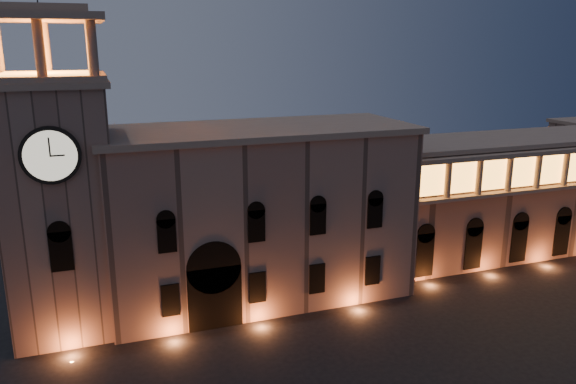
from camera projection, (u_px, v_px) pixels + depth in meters
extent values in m
cube|color=#886759|center=(259.00, 216.00, 57.01)|extent=(30.00, 12.00, 17.00)
cube|color=gray|center=(257.00, 130.00, 54.75)|extent=(30.80, 12.80, 0.60)
cube|color=black|center=(214.00, 296.00, 51.56)|extent=(5.00, 1.40, 6.00)
cylinder|color=black|center=(213.00, 265.00, 50.79)|extent=(5.00, 1.40, 5.00)
cube|color=orange|center=(214.00, 299.00, 51.43)|extent=(4.20, 0.20, 5.00)
cube|color=#886759|center=(61.00, 213.00, 49.46)|extent=(9.00, 9.00, 22.00)
cube|color=gray|center=(46.00, 83.00, 46.58)|extent=(9.80, 9.80, 0.50)
cylinder|color=black|center=(50.00, 156.00, 43.66)|extent=(4.60, 0.35, 4.60)
cylinder|color=beige|center=(50.00, 156.00, 43.53)|extent=(4.00, 0.12, 4.00)
cube|color=gray|center=(46.00, 77.00, 46.45)|extent=(9.40, 9.40, 0.50)
cube|color=orange|center=(45.00, 73.00, 46.37)|extent=(6.80, 6.80, 0.15)
cylinder|color=gray|center=(39.00, 48.00, 42.39)|extent=(0.76, 0.76, 4.20)
cylinder|color=gray|center=(92.00, 48.00, 43.62)|extent=(0.76, 0.76, 4.20)
cylinder|color=gray|center=(45.00, 48.00, 49.31)|extent=(0.76, 0.76, 4.20)
cylinder|color=gray|center=(91.00, 47.00, 50.54)|extent=(0.76, 0.76, 4.20)
cylinder|color=gray|center=(92.00, 48.00, 47.08)|extent=(0.76, 0.76, 4.20)
cube|color=gray|center=(39.00, 17.00, 45.23)|extent=(9.80, 9.80, 0.60)
cube|color=gray|center=(38.00, 9.00, 45.08)|extent=(7.50, 7.50, 0.60)
cube|color=#826253|center=(514.00, 196.00, 70.24)|extent=(40.00, 10.00, 14.00)
cube|color=gray|center=(520.00, 138.00, 68.38)|extent=(40.60, 10.60, 0.50)
cube|color=gray|center=(550.00, 188.00, 64.64)|extent=(40.00, 1.20, 0.40)
cube|color=gray|center=(554.00, 151.00, 63.54)|extent=(40.00, 1.40, 0.50)
cube|color=orange|center=(548.00, 169.00, 64.58)|extent=(38.00, 0.15, 3.60)
cylinder|color=gray|center=(415.00, 182.00, 58.24)|extent=(0.70, 0.70, 4.00)
cylinder|color=gray|center=(448.00, 179.00, 59.54)|extent=(0.70, 0.70, 4.00)
cylinder|color=gray|center=(479.00, 176.00, 60.83)|extent=(0.70, 0.70, 4.00)
cylinder|color=gray|center=(509.00, 173.00, 62.13)|extent=(0.70, 0.70, 4.00)
cylinder|color=gray|center=(538.00, 171.00, 63.43)|extent=(0.70, 0.70, 4.00)
cylinder|color=gray|center=(566.00, 168.00, 64.72)|extent=(0.70, 0.70, 4.00)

